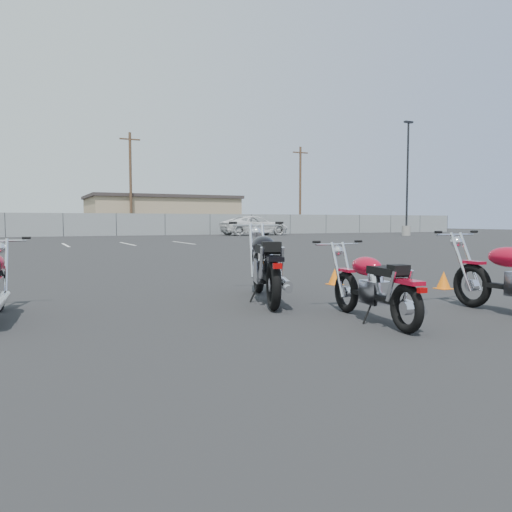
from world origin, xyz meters
name	(u,v)px	position (x,y,z in m)	size (l,w,h in m)	color
ground	(261,306)	(0.00, 0.00, 0.00)	(120.00, 120.00, 0.00)	black
motorcycle_second_black	(266,265)	(0.26, 0.38, 0.53)	(1.24, 2.35, 1.16)	black
motorcycle_third_red	(374,286)	(0.72, -1.52, 0.42)	(0.72, 1.87, 0.92)	black
training_cone_near	(335,276)	(2.26, 1.55, 0.15)	(0.25, 0.25, 0.30)	orange
training_cone_far	(444,280)	(3.63, 0.25, 0.15)	(0.26, 0.26, 0.30)	orange
light_pole_east	(407,207)	(25.46, 25.40, 2.32)	(0.80, 0.70, 9.19)	gray
chainlink_fence	(63,225)	(0.00, 35.00, 0.90)	(80.06, 0.06, 1.80)	slate
tan_building_east	(161,214)	(10.00, 44.00, 1.86)	(14.40, 9.40, 3.70)	tan
utility_pole_c	(131,182)	(6.00, 39.00, 4.69)	(1.80, 0.24, 9.00)	#432D1F
utility_pole_d	(300,188)	(24.00, 40.00, 4.69)	(1.80, 0.24, 9.00)	#432D1F
parking_line_stripes	(32,246)	(-2.50, 20.00, 0.00)	(15.12, 4.00, 0.01)	silver
white_van	(255,220)	(14.83, 31.80, 1.26)	(6.64, 2.66, 2.52)	silver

